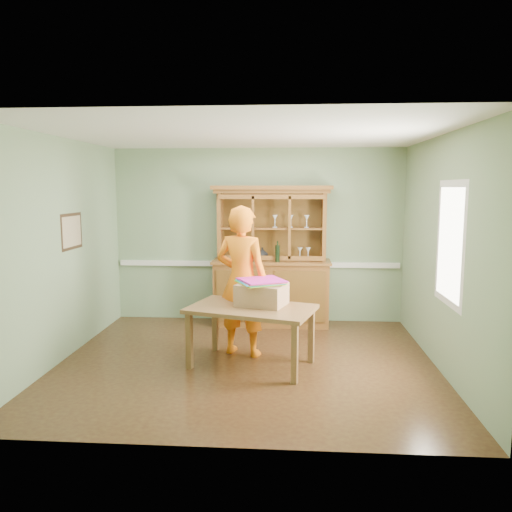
# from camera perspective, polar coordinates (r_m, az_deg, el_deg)

# --- Properties ---
(floor) EXTENTS (4.50, 4.50, 0.00)m
(floor) POSITION_cam_1_polar(r_m,az_deg,el_deg) (6.17, -1.09, -12.05)
(floor) COLOR #4A3317
(floor) RESTS_ON ground
(ceiling) EXTENTS (4.50, 4.50, 0.00)m
(ceiling) POSITION_cam_1_polar(r_m,az_deg,el_deg) (5.83, -1.16, 13.76)
(ceiling) COLOR white
(ceiling) RESTS_ON wall_back
(wall_back) EXTENTS (4.50, 0.00, 4.50)m
(wall_back) POSITION_cam_1_polar(r_m,az_deg,el_deg) (7.83, 0.20, 2.36)
(wall_back) COLOR gray
(wall_back) RESTS_ON floor
(wall_left) EXTENTS (0.00, 4.00, 4.00)m
(wall_left) POSITION_cam_1_polar(r_m,az_deg,el_deg) (6.45, -21.45, 0.63)
(wall_left) COLOR gray
(wall_left) RESTS_ON floor
(wall_right) EXTENTS (0.00, 4.00, 4.00)m
(wall_right) POSITION_cam_1_polar(r_m,az_deg,el_deg) (6.07, 20.53, 0.26)
(wall_right) COLOR gray
(wall_right) RESTS_ON floor
(wall_front) EXTENTS (4.50, 0.00, 4.50)m
(wall_front) POSITION_cam_1_polar(r_m,az_deg,el_deg) (3.88, -3.79, -3.29)
(wall_front) COLOR gray
(wall_front) RESTS_ON floor
(chair_rail) EXTENTS (4.41, 0.05, 0.08)m
(chair_rail) POSITION_cam_1_polar(r_m,az_deg,el_deg) (7.86, 0.19, -0.93)
(chair_rail) COLOR silver
(chair_rail) RESTS_ON wall_back
(framed_map) EXTENTS (0.03, 0.60, 0.46)m
(framed_map) POSITION_cam_1_polar(r_m,az_deg,el_deg) (6.69, -20.27, 2.66)
(framed_map) COLOR #332214
(framed_map) RESTS_ON wall_left
(window_panel) EXTENTS (0.03, 0.96, 1.36)m
(window_panel) POSITION_cam_1_polar(r_m,az_deg,el_deg) (5.76, 21.24, 1.35)
(window_panel) COLOR silver
(window_panel) RESTS_ON wall_right
(china_hutch) EXTENTS (1.81, 0.60, 2.13)m
(china_hutch) POSITION_cam_1_polar(r_m,az_deg,el_deg) (7.66, 1.76, -2.32)
(china_hutch) COLOR brown
(china_hutch) RESTS_ON floor
(dining_table) EXTENTS (1.61, 1.23, 0.71)m
(dining_table) POSITION_cam_1_polar(r_m,az_deg,el_deg) (5.88, -0.54, -6.63)
(dining_table) COLOR brown
(dining_table) RESTS_ON floor
(cardboard_box) EXTENTS (0.65, 0.58, 0.26)m
(cardboard_box) POSITION_cam_1_polar(r_m,az_deg,el_deg) (5.94, 0.66, -4.41)
(cardboard_box) COLOR #AC7C59
(cardboard_box) RESTS_ON dining_table
(kite_stack) EXTENTS (0.63, 0.63, 0.05)m
(kite_stack) POSITION_cam_1_polar(r_m,az_deg,el_deg) (5.91, 0.51, -2.92)
(kite_stack) COLOR yellow
(kite_stack) RESTS_ON cardboard_box
(person) EXTENTS (0.80, 0.65, 1.88)m
(person) POSITION_cam_1_polar(r_m,az_deg,el_deg) (6.23, -1.62, -2.87)
(person) COLOR orange
(person) RESTS_ON floor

